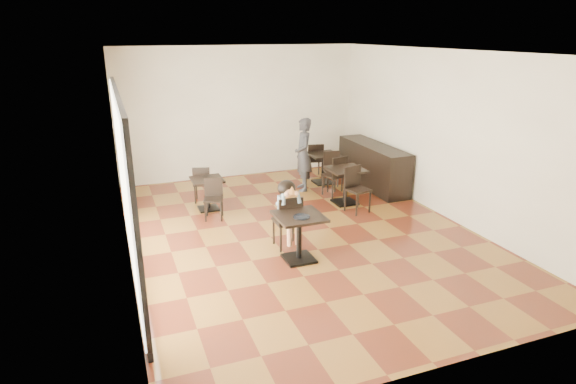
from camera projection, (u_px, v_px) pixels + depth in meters
name	position (u px, v px, depth m)	size (l,w,h in m)	color
floor	(301.00, 232.00, 8.83)	(6.00, 8.00, 0.01)	brown
ceiling	(302.00, 51.00, 7.81)	(6.00, 8.00, 0.01)	silver
wall_back	(240.00, 113.00, 11.87)	(6.00, 0.01, 3.20)	white
wall_front	(454.00, 234.00, 4.77)	(6.00, 0.01, 3.20)	white
wall_left	(119.00, 163.00, 7.32)	(0.01, 8.00, 3.20)	white
wall_right	(445.00, 135.00, 9.33)	(0.01, 8.00, 3.20)	white
storefront_window	(124.00, 185.00, 6.95)	(0.04, 4.50, 2.60)	white
child_table	(299.00, 238.00, 7.65)	(0.73, 0.73, 0.78)	black
child_chair	(287.00, 221.00, 8.12)	(0.42, 0.42, 0.93)	black
child	(287.00, 214.00, 8.08)	(0.42, 0.59, 1.17)	slate
plate	(302.00, 217.00, 7.44)	(0.26, 0.26, 0.02)	black
pizza_slice	(291.00, 194.00, 7.77)	(0.27, 0.21, 0.06)	#DEC26C
adult_patron	(303.00, 155.00, 10.96)	(0.61, 0.40, 1.67)	#343439
cafe_table_mid	(345.00, 186.00, 10.22)	(0.73, 0.73, 0.77)	black
cafe_table_left	(208.00, 194.00, 9.87)	(0.63, 0.63, 0.66)	black
cafe_table_back	(323.00, 168.00, 11.59)	(0.69, 0.69, 0.73)	black
chair_mid_a	(334.00, 176.00, 10.68)	(0.42, 0.42, 0.93)	black
chair_mid_b	(358.00, 190.00, 9.70)	(0.42, 0.42, 0.93)	black
chair_left_a	(202.00, 183.00, 10.34)	(0.36, 0.36, 0.80)	black
chair_left_b	(213.00, 199.00, 9.36)	(0.36, 0.36, 0.80)	black
chair_back_a	(314.00, 160.00, 12.06)	(0.39, 0.39, 0.88)	black
chair_back_b	(333.00, 171.00, 11.08)	(0.39, 0.39, 0.88)	black
service_counter	(373.00, 166.00, 11.33)	(0.60, 2.40, 1.00)	black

